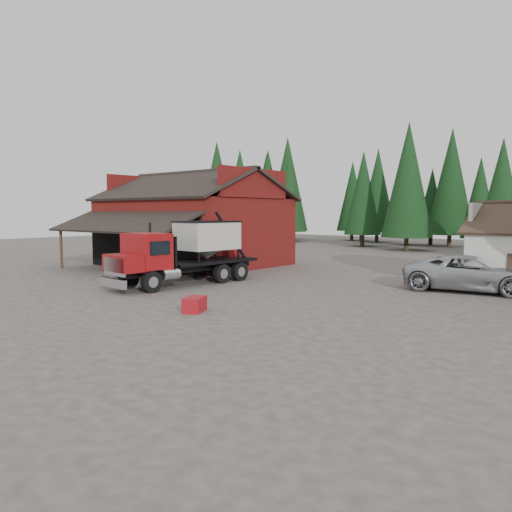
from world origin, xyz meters
The scene contains 9 objects.
ground centered at (0.00, 0.00, 0.00)m, with size 120.00×120.00×0.00m, color #473E38.
red_barn centered at (-11.00, 9.90, 2.69)m, with size 12.80×13.63×7.18m.
conifer_backdrop centered at (0.00, 42.00, 0.00)m, with size 76.00×16.00×16.00m, color black, non-canonical shape.
near_pine_a centered at (-22.00, 28.00, 6.39)m, with size 4.40×4.40×11.40m.
near_pine_b centered at (6.00, 30.00, 5.89)m, with size 3.96×3.96×10.40m.
near_pine_d centered at (-4.00, 34.00, 7.39)m, with size 5.28×5.28×13.40m.
feed_truck centered at (-3.49, 2.22, 1.90)m, with size 3.13×9.18×4.07m.
silver_car centered at (9.52, 9.71, 0.91)m, with size 3.03×6.58×1.83m, color #A9ADB1.
equip_box centered at (2.44, -2.81, 0.30)m, with size 0.70×1.10×0.60m, color maroon.
Camera 1 is at (16.90, -16.59, 3.99)m, focal length 35.00 mm.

